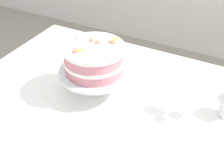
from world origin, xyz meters
TOP-DOWN VIEW (x-y plane):
  - dining_table at (0.00, -0.02)m, footprint 1.40×1.00m
  - linen_napkin at (-0.17, 0.07)m, footprint 0.38×0.38m
  - cake_stand at (-0.17, 0.07)m, footprint 0.29×0.29m
  - layer_cake at (-0.17, 0.07)m, footprint 0.24×0.24m

SIDE VIEW (x-z plane):
  - dining_table at x=0.00m, z-range 0.28..1.02m
  - linen_napkin at x=-0.17m, z-range 0.74..0.74m
  - cake_stand at x=-0.17m, z-range 0.77..0.87m
  - layer_cake at x=-0.17m, z-range 0.84..0.95m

